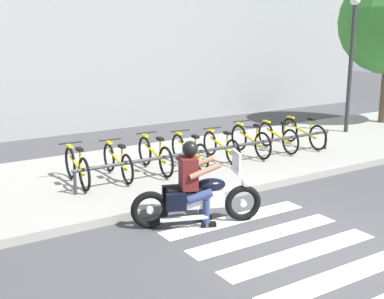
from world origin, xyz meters
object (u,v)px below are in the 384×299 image
object	(u,v)px
bicycle_1	(118,162)
bicycle_6	(278,137)
street_lamp	(351,52)
bicycle_0	(77,167)
bicycle_5	(250,140)
bicycle_7	(303,133)
bike_rack	(220,149)
bicycle_2	(155,155)
bicycle_3	(189,151)
bicycle_4	(221,146)
rider	(193,177)
motorcycle	(198,198)

from	to	relation	value
bicycle_1	bicycle_6	size ratio (longest dim) A/B	1.02
street_lamp	bicycle_0	bearing A→B (deg)	-175.68
bicycle_0	bicycle_5	xyz separation A→B (m)	(4.37, 0.00, -0.00)
bicycle_1	bicycle_7	distance (m)	5.25
bicycle_1	bike_rack	xyz separation A→B (m)	(2.19, -0.55, 0.09)
bicycle_5	bike_rack	world-z (taller)	bicycle_5
bicycle_0	bicycle_2	world-z (taller)	bicycle_0
bicycle_1	bicycle_3	distance (m)	1.75
bicycle_1	bicycle_4	xyz separation A→B (m)	(2.62, 0.00, -0.01)
bicycle_3	street_lamp	size ratio (longest dim) A/B	0.43
bicycle_7	bike_rack	xyz separation A→B (m)	(-3.06, -0.55, 0.07)
rider	street_lamp	bearing A→B (deg)	23.89
bicycle_7	bicycle_4	bearing A→B (deg)	179.98
bicycle_2	rider	bearing A→B (deg)	-105.57
bicycle_4	bicycle_3	bearing A→B (deg)	-179.99
bicycle_0	rider	bearing A→B (deg)	-69.51
rider	bicycle_7	xyz separation A→B (m)	(5.12, 2.68, -0.32)
bicycle_6	bicycle_7	size ratio (longest dim) A/B	0.93
motorcycle	bicycle_2	xyz separation A→B (m)	(0.68, 2.71, 0.05)
bicycle_1	street_lamp	size ratio (longest dim) A/B	0.41
motorcycle	bike_rack	xyz separation A→B (m)	(1.99, 2.16, 0.12)
bicycle_0	bicycle_1	world-z (taller)	bicycle_0
bicycle_2	motorcycle	bearing A→B (deg)	-103.99
bicycle_2	bicycle_5	distance (m)	2.62
motorcycle	bicycle_3	size ratio (longest dim) A/B	1.23
bicycle_0	bicycle_6	distance (m)	5.25
bicycle_5	bicycle_2	bearing A→B (deg)	179.99
bicycle_3	bicycle_6	xyz separation A→B (m)	(2.62, -0.00, 0.01)
rider	bike_rack	world-z (taller)	rider
rider	bike_rack	distance (m)	2.97
bicycle_7	street_lamp	bearing A→B (deg)	15.08
motorcycle	rider	size ratio (longest dim) A/B	1.47
motorcycle	rider	distance (m)	0.37
bicycle_7	bicycle_6	bearing A→B (deg)	-180.00
motorcycle	bike_rack	size ratio (longest dim) A/B	0.31
bicycle_6	bike_rack	size ratio (longest dim) A/B	0.24
bicycle_0	bicycle_5	size ratio (longest dim) A/B	0.97
bicycle_0	bicycle_2	xyz separation A→B (m)	(1.75, 0.00, -0.00)
bicycle_7	bicycle_2	bearing A→B (deg)	-180.00
bicycle_2	bicycle_6	distance (m)	3.50
bicycle_0	motorcycle	bearing A→B (deg)	-68.40
bicycle_5	bicycle_6	world-z (taller)	bicycle_5
bicycle_1	bicycle_7	world-z (taller)	bicycle_7
rider	street_lamp	xyz separation A→B (m)	(7.50, 3.32, 1.63)
rider	bicycle_2	xyz separation A→B (m)	(0.75, 2.68, -0.31)
rider	bicycle_7	size ratio (longest dim) A/B	0.82
bicycle_4	street_lamp	world-z (taller)	street_lamp
bicycle_3	bicycle_4	bearing A→B (deg)	0.01
rider	bicycle_7	world-z (taller)	rider
bicycle_0	bike_rack	xyz separation A→B (m)	(3.06, -0.55, 0.07)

